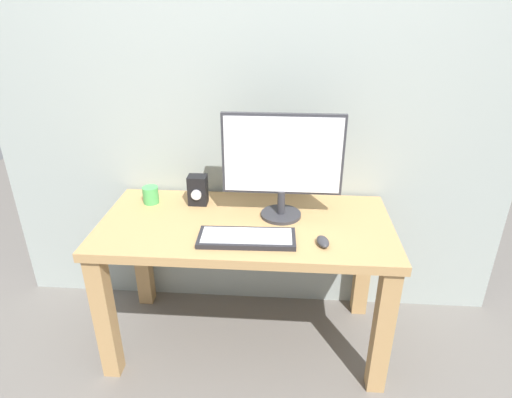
# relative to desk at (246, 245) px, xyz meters

# --- Properties ---
(ground_plane) EXTENTS (6.00, 6.00, 0.00)m
(ground_plane) POSITION_rel_desk_xyz_m (0.00, 0.00, -0.58)
(ground_plane) COLOR slate
(wall_back) EXTENTS (2.73, 0.04, 3.00)m
(wall_back) POSITION_rel_desk_xyz_m (0.00, 0.37, 0.92)
(wall_back) COLOR #9EA8A3
(wall_back) RESTS_ON ground_plane
(desk) EXTENTS (1.37, 0.66, 0.71)m
(desk) POSITION_rel_desk_xyz_m (0.00, 0.00, 0.00)
(desk) COLOR tan
(desk) RESTS_ON ground_plane
(monitor) EXTENTS (0.55, 0.19, 0.50)m
(monitor) POSITION_rel_desk_xyz_m (0.16, 0.08, 0.41)
(monitor) COLOR #333338
(monitor) RESTS_ON desk
(keyboard_primary) EXTENTS (0.43, 0.18, 0.03)m
(keyboard_primary) POSITION_rel_desk_xyz_m (0.02, -0.17, 0.14)
(keyboard_primary) COLOR #232328
(keyboard_primary) RESTS_ON desk
(mouse) EXTENTS (0.07, 0.10, 0.03)m
(mouse) POSITION_rel_desk_xyz_m (0.35, -0.18, 0.15)
(mouse) COLOR #333338
(mouse) RESTS_ON desk
(audio_controller) EXTENTS (0.09, 0.09, 0.15)m
(audio_controller) POSITION_rel_desk_xyz_m (-0.26, 0.18, 0.21)
(audio_controller) COLOR black
(audio_controller) RESTS_ON desk
(coffee_mug) EXTENTS (0.08, 0.08, 0.09)m
(coffee_mug) POSITION_rel_desk_xyz_m (-0.50, 0.17, 0.17)
(coffee_mug) COLOR #4CB259
(coffee_mug) RESTS_ON desk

